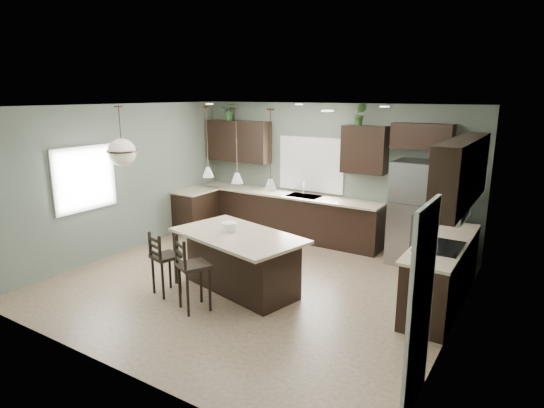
{
  "coord_description": "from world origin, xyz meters",
  "views": [
    {
      "loc": [
        3.88,
        -5.62,
        2.98
      ],
      "look_at": [
        0.1,
        0.4,
        1.25
      ],
      "focal_mm": 30.0,
      "sensor_mm": 36.0,
      "label": 1
    }
  ],
  "objects": [
    {
      "name": "plant_back_left",
      "position": [
        -2.35,
        2.55,
        2.59
      ],
      "size": [
        0.38,
        0.34,
        0.37
      ],
      "primitive_type": "imported",
      "rotation": [
        0.0,
        0.0,
        0.15
      ],
      "color": "#285726",
      "rests_on": "back_upper_left"
    },
    {
      "name": "sink_inset",
      "position": [
        -0.4,
        2.43,
        0.94
      ],
      "size": [
        0.7,
        0.45,
        0.01
      ],
      "primitive_type": "cube",
      "color": "gray",
      "rests_on": "back_countertop"
    },
    {
      "name": "window_left",
      "position": [
        -2.98,
        -0.8,
        1.55
      ],
      "size": [
        0.02,
        1.1,
        1.0
      ],
      "primitive_type": "cube",
      "color": "white",
      "rests_on": "room_shell"
    },
    {
      "name": "right_lower_cabs",
      "position": [
        2.7,
        0.87,
        0.45
      ],
      "size": [
        0.6,
        2.35,
        0.9
      ],
      "primitive_type": "cube",
      "color": "black",
      "rests_on": "ground"
    },
    {
      "name": "room_shell",
      "position": [
        0.0,
        0.0,
        1.7
      ],
      "size": [
        6.0,
        6.0,
        6.0
      ],
      "color": "#5E6B5D",
      "rests_on": "ground"
    },
    {
      "name": "back_lower_cabs",
      "position": [
        -0.85,
        2.45,
        0.45
      ],
      "size": [
        4.2,
        0.6,
        0.9
      ],
      "primitive_type": "cube",
      "color": "black",
      "rests_on": "ground"
    },
    {
      "name": "ground",
      "position": [
        0.0,
        0.0,
        0.0
      ],
      "size": [
        6.0,
        6.0,
        0.0
      ],
      "primitive_type": "plane",
      "color": "#9E8466",
      "rests_on": "ground"
    },
    {
      "name": "microwave",
      "position": [
        2.78,
        0.6,
        1.55
      ],
      "size": [
        0.4,
        0.75,
        0.4
      ],
      "primitive_type": "cube",
      "color": "gray",
      "rests_on": "right_upper_cabs"
    },
    {
      "name": "kitchen_island",
      "position": [
        -0.02,
        -0.36,
        0.46
      ],
      "size": [
        2.23,
        1.58,
        0.92
      ],
      "primitive_type": "cube",
      "rotation": [
        0.0,
        0.0,
        -0.23
      ],
      "color": "black",
      "rests_on": "ground"
    },
    {
      "name": "fridge_header",
      "position": [
        1.85,
        2.58,
        2.25
      ],
      "size": [
        1.05,
        0.34,
        0.45
      ],
      "primitive_type": "cube",
      "color": "black",
      "rests_on": "room_shell"
    },
    {
      "name": "faucet",
      "position": [
        -0.4,
        2.4,
        1.08
      ],
      "size": [
        0.02,
        0.02,
        0.28
      ],
      "primitive_type": "cylinder",
      "color": "silver",
      "rests_on": "back_countertop"
    },
    {
      "name": "bar_stool_left",
      "position": [
        -0.9,
        -1.02,
        0.49
      ],
      "size": [
        0.45,
        0.45,
        0.99
      ],
      "primitive_type": "cube",
      "rotation": [
        0.0,
        0.0,
        -0.26
      ],
      "color": "black",
      "rests_on": "ground"
    },
    {
      "name": "right_countertop",
      "position": [
        2.68,
        0.87,
        0.92
      ],
      "size": [
        0.66,
        2.35,
        0.04
      ],
      "primitive_type": "cube",
      "color": "beige",
      "rests_on": "right_lower_cabs"
    },
    {
      "name": "pendant_left",
      "position": [
        -0.71,
        -0.2,
        2.25
      ],
      "size": [
        0.17,
        0.17,
        1.1
      ],
      "primitive_type": null,
      "color": "silver",
      "rests_on": "room_shell"
    },
    {
      "name": "pendant_right",
      "position": [
        0.66,
        -0.52,
        2.25
      ],
      "size": [
        0.17,
        0.17,
        1.1
      ],
      "primitive_type": null,
      "color": "silver",
      "rests_on": "room_shell"
    },
    {
      "name": "plant_back_right",
      "position": [
        0.69,
        2.55,
        2.61
      ],
      "size": [
        0.26,
        0.22,
        0.42
      ],
      "primitive_type": "imported",
      "rotation": [
        0.0,
        0.0,
        0.17
      ],
      "color": "#2E5223",
      "rests_on": "back_upper_right"
    },
    {
      "name": "window_back",
      "position": [
        -0.4,
        2.73,
        1.55
      ],
      "size": [
        1.35,
        0.02,
        1.0
      ],
      "primitive_type": "cube",
      "color": "white",
      "rests_on": "room_shell"
    },
    {
      "name": "refrigerator",
      "position": [
        1.94,
        2.31,
        0.93
      ],
      "size": [
        0.9,
        0.74,
        1.85
      ],
      "primitive_type": "cube",
      "color": "gray",
      "rests_on": "ground"
    },
    {
      "name": "bar_stool_center",
      "position": [
        -0.19,
        -1.19,
        0.54
      ],
      "size": [
        0.54,
        0.54,
        1.09
      ],
      "primitive_type": "cube",
      "rotation": [
        0.0,
        0.0,
        -0.47
      ],
      "color": "black",
      "rests_on": "ground"
    },
    {
      "name": "wall_oven_front",
      "position": [
        2.4,
        0.6,
        0.45
      ],
      "size": [
        0.01,
        0.72,
        0.6
      ],
      "primitive_type": "cube",
      "color": "gray",
      "rests_on": "right_lower_cabs"
    },
    {
      "name": "left_return_cabs",
      "position": [
        -2.7,
        1.7,
        0.45
      ],
      "size": [
        0.6,
        0.9,
        0.9
      ],
      "primitive_type": "cube",
      "color": "black",
      "rests_on": "ground"
    },
    {
      "name": "pendant_center",
      "position": [
        -0.02,
        -0.36,
        2.25
      ],
      "size": [
        0.17,
        0.17,
        1.1
      ],
      "primitive_type": null,
      "color": "white",
      "rests_on": "room_shell"
    },
    {
      "name": "chandelier",
      "position": [
        -2.12,
        -0.66,
        2.31
      ],
      "size": [
        0.49,
        0.49,
        0.98
      ],
      "primitive_type": null,
      "color": "beige",
      "rests_on": "room_shell"
    },
    {
      "name": "cooktop",
      "position": [
        2.68,
        0.6,
        0.94
      ],
      "size": [
        0.58,
        0.75,
        0.02
      ],
      "primitive_type": "cube",
      "color": "black",
      "rests_on": "right_countertop"
    },
    {
      "name": "right_upper_cabs",
      "position": [
        2.83,
        0.87,
        1.95
      ],
      "size": [
        0.34,
        2.35,
        0.9
      ],
      "primitive_type": "cube",
      "color": "black",
      "rests_on": "room_shell"
    },
    {
      "name": "left_return_countertop",
      "position": [
        -2.68,
        1.7,
        0.92
      ],
      "size": [
        0.66,
        0.96,
        0.04
      ],
      "primitive_type": "cube",
      "color": "beige",
      "rests_on": "left_return_cabs"
    },
    {
      "name": "back_countertop",
      "position": [
        -0.85,
        2.43,
        0.92
      ],
      "size": [
        4.2,
        0.66,
        0.04
      ],
      "primitive_type": "cube",
      "color": "beige",
      "rests_on": "back_lower_cabs"
    },
    {
      "name": "back_upper_right",
      "position": [
        0.8,
        2.58,
        1.95
      ],
      "size": [
        0.85,
        0.34,
        0.9
      ],
      "primitive_type": "cube",
      "color": "black",
      "rests_on": "room_shell"
    },
    {
      "name": "back_upper_left",
      "position": [
        -2.15,
        2.58,
        1.95
      ],
      "size": [
        1.55,
        0.34,
        0.9
      ],
      "primitive_type": "cube",
      "color": "black",
      "rests_on": "room_shell"
    },
    {
      "name": "serving_dish",
      "position": [
        -0.22,
        -0.32,
        0.99
      ],
      "size": [
        0.24,
        0.24,
        0.14
      ],
      "primitive_type": "cylinder",
      "color": "white",
      "rests_on": "kitchen_island"
    },
    {
      "name": "pantry_door",
      "position": [
        2.98,
        -1.55,
        1.02
      ],
      "size": [
        0.04,
        0.82,
        2.04
      ],
      "primitive_type": "cube",
      "color": "white",
      "rests_on": "ground"
    }
  ]
}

